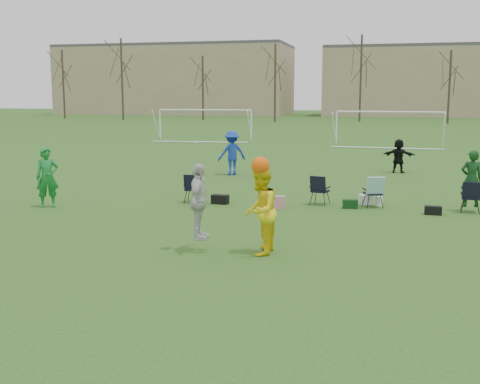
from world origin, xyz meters
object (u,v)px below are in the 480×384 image
(fielder_black, at_px, (399,156))
(goal_left, at_px, (205,116))
(center_contest, at_px, (239,207))
(goal_mid, at_px, (389,119))
(fielder_blue, at_px, (232,153))
(fielder_green_near, at_px, (47,177))

(fielder_black, relative_size, goal_left, 0.21)
(center_contest, bearing_deg, goal_mid, 84.09)
(fielder_blue, bearing_deg, fielder_green_near, 35.81)
(goal_mid, bearing_deg, fielder_blue, -107.50)
(fielder_black, bearing_deg, center_contest, 87.12)
(goal_left, bearing_deg, center_contest, -76.40)
(fielder_blue, distance_m, goal_mid, 18.50)
(center_contest, height_order, goal_mid, center_contest)
(fielder_green_near, xyz_separation_m, goal_left, (-3.52, 28.25, 0.96))
(fielder_blue, relative_size, center_contest, 0.78)
(fielder_green_near, bearing_deg, goal_left, 61.11)
(fielder_green_near, xyz_separation_m, goal_mid, (10.48, 26.25, 0.96))
(goal_left, height_order, goal_mid, same)
(fielder_blue, xyz_separation_m, goal_left, (-7.23, 19.19, 0.93))
(fielder_green_near, height_order, goal_mid, goal_mid)
(fielder_green_near, height_order, center_contest, center_contest)
(fielder_green_near, bearing_deg, fielder_black, 10.61)
(center_contest, height_order, goal_left, center_contest)
(fielder_green_near, height_order, goal_left, goal_left)
(fielder_black, distance_m, goal_left, 22.10)
(fielder_black, xyz_separation_m, goal_left, (-14.51, 16.62, 1.14))
(fielder_green_near, relative_size, fielder_blue, 0.97)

